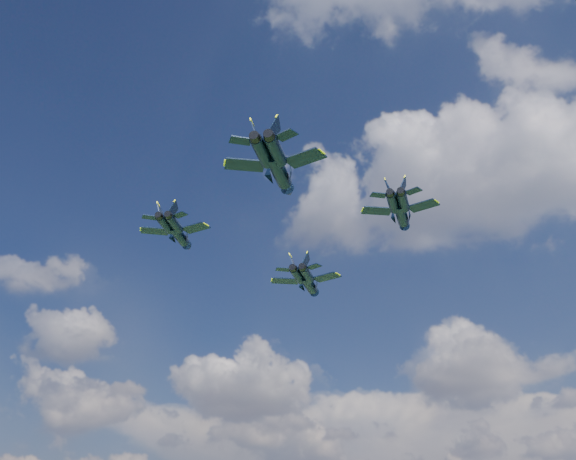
# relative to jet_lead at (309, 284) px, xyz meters

# --- Properties ---
(jet_lead) EXTENTS (12.18, 16.19, 3.81)m
(jet_lead) POSITION_rel_jet_lead_xyz_m (0.00, 0.00, 0.00)
(jet_lead) COLOR black
(jet_left) EXTENTS (10.79, 14.64, 3.45)m
(jet_left) POSITION_rel_jet_lead_xyz_m (-11.63, -22.92, 2.44)
(jet_left) COLOR black
(jet_right) EXTENTS (11.02, 14.64, 3.45)m
(jet_right) POSITION_rel_jet_lead_xyz_m (22.35, -15.73, 1.67)
(jet_right) COLOR black
(jet_slot) EXTENTS (13.01, 17.44, 4.10)m
(jet_slot) POSITION_rel_jet_lead_xyz_m (12.32, -34.96, 1.75)
(jet_slot) COLOR black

